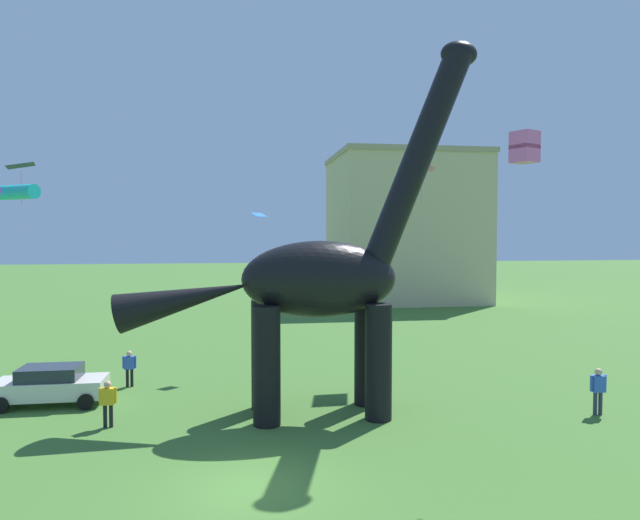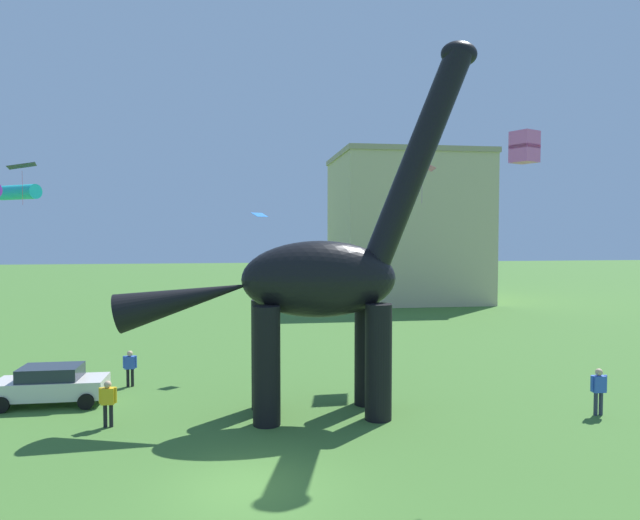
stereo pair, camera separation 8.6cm
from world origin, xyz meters
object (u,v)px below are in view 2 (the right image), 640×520
(person_vendor_side, at_px, (599,387))
(kite_high_right, at_px, (22,166))
(kite_far_right, at_px, (524,147))
(person_strolling_adult, at_px, (108,399))
(kite_near_low, at_px, (260,215))
(parked_sedan_left, at_px, (51,384))
(kite_near_high, at_px, (422,164))
(kite_drifting, at_px, (13,192))
(person_far_spectator, at_px, (130,365))
(dinosaur_sculpture, at_px, (318,279))

(person_vendor_side, height_order, kite_high_right, kite_high_right)
(kite_high_right, relative_size, kite_far_right, 2.14)
(person_strolling_adult, xyz_separation_m, kite_near_low, (5.71, 8.83, 6.83))
(parked_sedan_left, height_order, kite_far_right, kite_far_right)
(kite_near_high, xyz_separation_m, kite_far_right, (-0.33, -11.04, -0.78))
(person_strolling_adult, xyz_separation_m, kite_drifting, (-8.72, 15.70, 8.35))
(person_far_spectator, xyz_separation_m, kite_far_right, (13.80, -9.20, 8.61))
(dinosaur_sculpture, distance_m, kite_high_right, 17.58)
(person_strolling_adult, bearing_deg, kite_drifting, 62.81)
(person_far_spectator, relative_size, kite_drifting, 0.49)
(kite_near_high, xyz_separation_m, kite_near_low, (-8.19, 1.54, -2.54))
(person_strolling_adult, xyz_separation_m, kite_near_high, (13.90, 7.29, 9.37))
(parked_sedan_left, height_order, kite_near_low, kite_near_low)
(kite_near_low, bearing_deg, dinosaur_sculpture, -77.68)
(parked_sedan_left, relative_size, kite_near_high, 1.85)
(person_far_spectator, distance_m, person_vendor_side, 19.45)
(person_vendor_side, distance_m, kite_far_right, 9.92)
(person_strolling_adult, xyz_separation_m, kite_far_right, (13.57, -3.75, 8.58))
(person_far_spectator, distance_m, kite_near_low, 9.68)
(kite_drifting, bearing_deg, kite_high_right, -65.82)
(kite_near_high, relative_size, kite_high_right, 1.08)
(kite_far_right, bearing_deg, person_far_spectator, 146.31)
(kite_high_right, bearing_deg, person_far_spectator, -37.76)
(dinosaur_sculpture, xyz_separation_m, kite_far_right, (6.01, -4.14, 4.44))
(person_vendor_side, xyz_separation_m, kite_near_high, (-4.12, 8.57, 9.30))
(parked_sedan_left, distance_m, kite_near_low, 12.46)
(dinosaur_sculpture, xyz_separation_m, kite_high_right, (-13.75, 9.68, 5.13))
(parked_sedan_left, height_order, kite_drifting, kite_drifting)
(person_vendor_side, relative_size, kite_high_right, 0.84)
(kite_far_right, bearing_deg, parked_sedan_left, 157.24)
(parked_sedan_left, xyz_separation_m, person_vendor_side, (20.89, -4.42, 0.27))
(dinosaur_sculpture, relative_size, kite_near_high, 6.27)
(person_vendor_side, bearing_deg, kite_drifting, 44.65)
(person_strolling_adult, relative_size, kite_near_low, 1.82)
(parked_sedan_left, xyz_separation_m, kite_near_high, (16.76, 4.15, 9.57))
(kite_drifting, bearing_deg, kite_far_right, -41.11)
(person_far_spectator, bearing_deg, kite_high_right, 6.76)
(kite_high_right, bearing_deg, dinosaur_sculpture, -35.14)
(kite_near_high, distance_m, kite_drifting, 24.15)
(dinosaur_sculpture, xyz_separation_m, person_strolling_adult, (-7.56, -0.39, -4.14))
(person_vendor_side, bearing_deg, kite_near_low, 37.67)
(person_vendor_side, relative_size, kite_drifting, 0.54)
(dinosaur_sculpture, height_order, parked_sedan_left, dinosaur_sculpture)
(kite_near_low, bearing_deg, kite_high_right, 174.07)
(dinosaur_sculpture, distance_m, person_far_spectator, 10.18)
(kite_near_high, height_order, kite_drifting, kite_near_high)
(person_strolling_adult, distance_m, kite_near_high, 18.28)
(person_vendor_side, bearing_deg, kite_near_high, 12.76)
(parked_sedan_left, bearing_deg, kite_far_right, -22.93)
(person_vendor_side, xyz_separation_m, kite_high_right, (-24.21, 11.34, 9.20))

